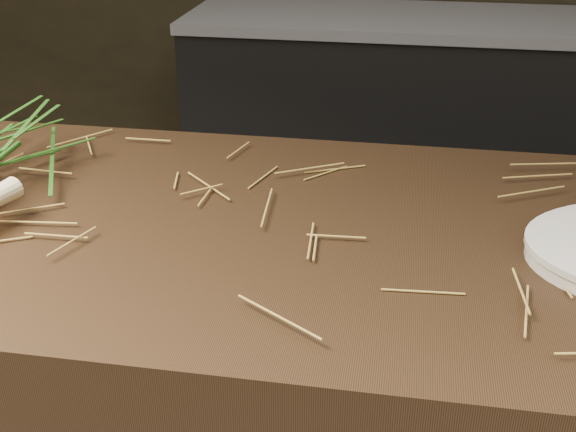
# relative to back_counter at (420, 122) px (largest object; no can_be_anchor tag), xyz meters

# --- Properties ---
(back_counter) EXTENTS (1.82, 0.62, 0.84)m
(back_counter) POSITION_rel_back_counter_xyz_m (0.00, 0.00, 0.00)
(back_counter) COLOR black
(back_counter) RESTS_ON ground
(straw_bedding) EXTENTS (1.40, 0.60, 0.02)m
(straw_bedding) POSITION_rel_back_counter_xyz_m (-0.30, -1.88, 0.49)
(straw_bedding) COLOR #A2873E
(straw_bedding) RESTS_ON main_counter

